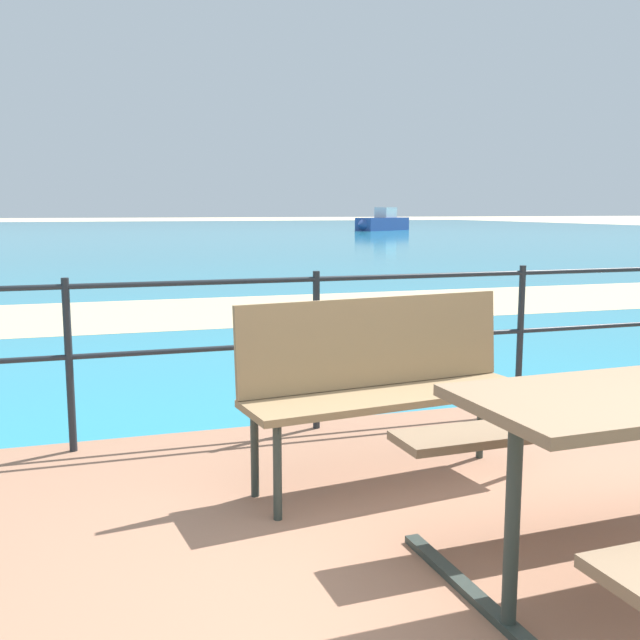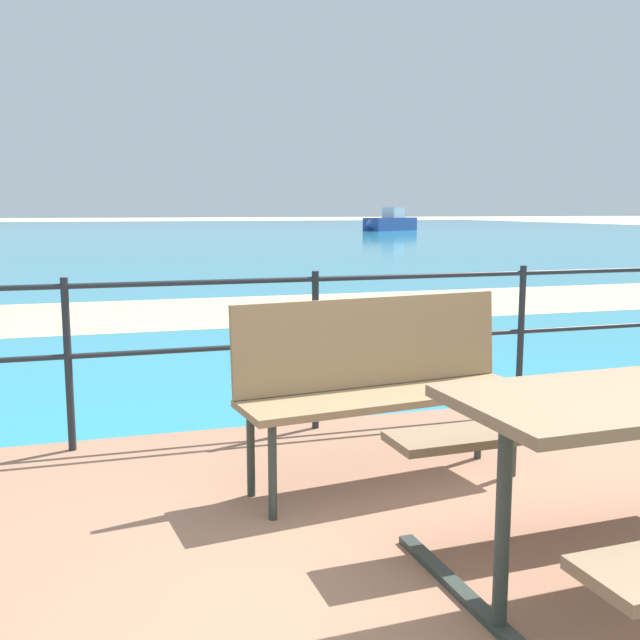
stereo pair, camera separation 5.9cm
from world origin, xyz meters
name	(u,v)px [view 2 (the right image)]	position (x,y,z in m)	size (l,w,h in m)	color
sea_water	(117,235)	(0.00, 40.00, 0.01)	(90.00, 90.00, 0.01)	teal
beach_strip	(193,312)	(0.00, 8.39, 0.01)	(54.00, 3.15, 0.01)	tan
park_bench	(380,373)	(0.05, 1.47, 0.62)	(1.54, 0.59, 0.94)	#8C704C
railing_fence	(315,329)	(0.00, 2.43, 0.70)	(5.94, 0.04, 1.01)	#1E2328
boat_near	(390,223)	(17.52, 43.53, 0.54)	(4.58, 3.25, 1.51)	#2D478C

